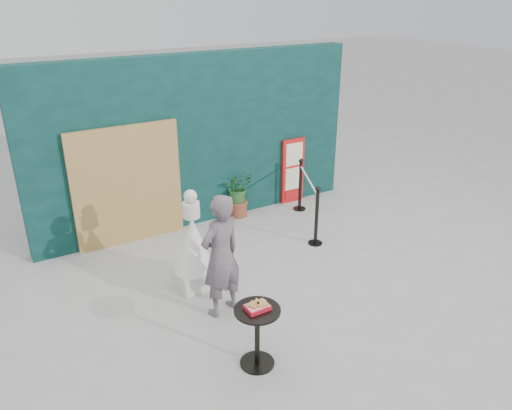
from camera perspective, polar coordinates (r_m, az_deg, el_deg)
name	(u,v)px	position (r m, az deg, el deg)	size (l,w,h in m)	color
ground	(301,301)	(7.04, 5.12, -10.88)	(60.00, 60.00, 0.00)	#ADAAA5
back_wall	(199,141)	(8.89, -6.53, 7.30)	(6.00, 0.30, 3.00)	#092927
bamboo_fence	(128,186)	(8.41, -14.44, 2.12)	(1.80, 0.08, 2.00)	tan
woman	(221,256)	(6.40, -4.05, -5.81)	(0.61, 0.40, 1.68)	#685964
menu_board	(293,171)	(9.89, 4.24, 3.91)	(0.50, 0.07, 1.30)	red
statue	(193,248)	(7.09, -7.18, -4.92)	(0.58, 0.58, 1.49)	silver
cafe_table	(257,328)	(5.71, 0.14, -13.89)	(0.52, 0.52, 0.75)	black
food_basket	(257,306)	(5.55, 0.15, -11.50)	(0.26, 0.19, 0.11)	red
planter	(238,191)	(9.26, -2.05, 1.63)	(0.52, 0.45, 0.88)	brown
stanchion_barrier	(308,200)	(8.93, 5.94, 0.56)	(0.84, 1.54, 1.03)	black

